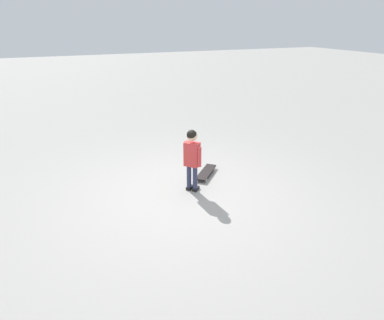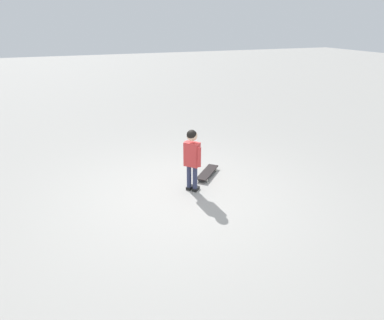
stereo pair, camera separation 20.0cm
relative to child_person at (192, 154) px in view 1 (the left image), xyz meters
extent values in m
plane|color=gray|center=(0.24, 0.13, -0.66)|extent=(50.00, 50.00, 0.00)
cylinder|color=#2D3351|center=(0.04, -0.04, -0.42)|extent=(0.08, 0.08, 0.42)
cube|color=black|center=(0.02, -0.06, -0.63)|extent=(0.16, 0.16, 0.05)
cylinder|color=#2D3351|center=(-0.04, 0.04, -0.42)|extent=(0.08, 0.08, 0.42)
cube|color=black|center=(-0.06, 0.02, -0.63)|extent=(0.16, 0.16, 0.05)
cube|color=#D13838|center=(0.00, 0.00, -0.01)|extent=(0.27, 0.27, 0.40)
cylinder|color=#D13838|center=(0.03, -0.18, -0.01)|extent=(0.06, 0.06, 0.32)
cylinder|color=#D13838|center=(-0.06, 0.16, -0.01)|extent=(0.06, 0.06, 0.32)
sphere|color=beige|center=(0.00, 0.00, 0.31)|extent=(0.17, 0.17, 0.17)
sphere|color=black|center=(0.01, 0.01, 0.32)|extent=(0.16, 0.16, 0.16)
cube|color=black|center=(-0.47, -0.43, -0.59)|extent=(0.61, 0.64, 0.02)
cube|color=#B7B7BC|center=(-0.63, -0.61, -0.61)|extent=(0.10, 0.10, 0.02)
cube|color=#B7B7BC|center=(-0.30, -0.25, -0.61)|extent=(0.10, 0.10, 0.02)
cylinder|color=beige|center=(-0.58, -0.66, -0.63)|extent=(0.06, 0.06, 0.06)
cylinder|color=beige|center=(-0.69, -0.56, -0.63)|extent=(0.06, 0.06, 0.06)
cylinder|color=beige|center=(-0.24, -0.31, -0.63)|extent=(0.06, 0.06, 0.06)
cylinder|color=beige|center=(-0.35, -0.20, -0.63)|extent=(0.06, 0.06, 0.06)
camera|label=1|loc=(1.90, 4.44, 1.96)|focal=30.51mm
camera|label=2|loc=(1.71, 4.52, 1.96)|focal=30.51mm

